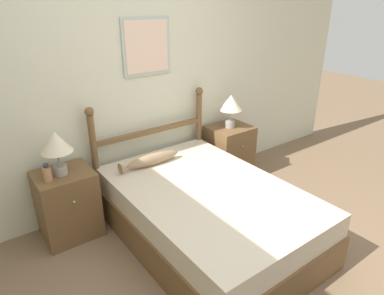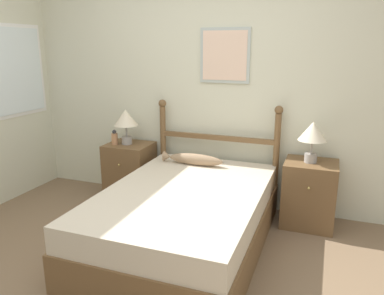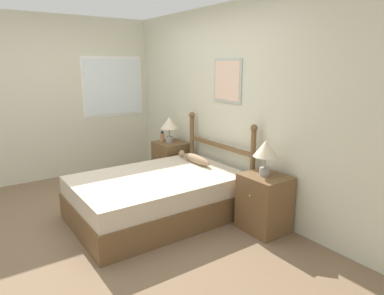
% 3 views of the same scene
% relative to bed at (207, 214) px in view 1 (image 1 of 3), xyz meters
% --- Properties ---
extents(ground_plane, '(16.00, 16.00, 0.00)m').
position_rel_bed_xyz_m(ground_plane, '(-0.14, -0.66, -0.26)').
color(ground_plane, '#7A6047').
extents(wall_back, '(6.40, 0.08, 2.55)m').
position_rel_bed_xyz_m(wall_back, '(-0.14, 1.07, 1.02)').
color(wall_back, beige).
rests_on(wall_back, ground_plane).
extents(bed, '(1.32, 1.96, 0.52)m').
position_rel_bed_xyz_m(bed, '(0.00, 0.00, 0.00)').
color(bed, brown).
rests_on(bed, ground_plane).
extents(headboard, '(1.34, 0.09, 1.13)m').
position_rel_bed_xyz_m(headboard, '(-0.00, 0.95, 0.38)').
color(headboard, brown).
rests_on(headboard, ground_plane).
extents(nightstand_left, '(0.49, 0.45, 0.64)m').
position_rel_bed_xyz_m(nightstand_left, '(-0.98, 0.80, 0.06)').
color(nightstand_left, brown).
rests_on(nightstand_left, ground_plane).
extents(nightstand_right, '(0.49, 0.45, 0.64)m').
position_rel_bed_xyz_m(nightstand_right, '(0.98, 0.80, 0.06)').
color(nightstand_right, brown).
rests_on(nightstand_right, ground_plane).
extents(table_lamp_left, '(0.26, 0.26, 0.39)m').
position_rel_bed_xyz_m(table_lamp_left, '(-1.00, 0.78, 0.66)').
color(table_lamp_left, gray).
rests_on(table_lamp_left, nightstand_left).
extents(table_lamp_right, '(0.26, 0.26, 0.39)m').
position_rel_bed_xyz_m(table_lamp_right, '(0.97, 0.79, 0.66)').
color(table_lamp_right, gray).
rests_on(table_lamp_right, nightstand_right).
extents(bottle, '(0.07, 0.07, 0.17)m').
position_rel_bed_xyz_m(bottle, '(-1.12, 0.73, 0.45)').
color(bottle, tan).
rests_on(bottle, nightstand_left).
extents(fish_pillow, '(0.64, 0.11, 0.12)m').
position_rel_bed_xyz_m(fish_pillow, '(-0.17, 0.68, 0.32)').
color(fish_pillow, '#997A5B').
rests_on(fish_pillow, bed).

